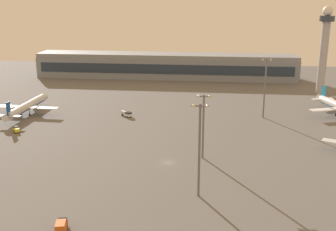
% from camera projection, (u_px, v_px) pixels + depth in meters
% --- Properties ---
extents(ground_plane, '(416.00, 416.00, 0.00)m').
position_uv_depth(ground_plane, '(168.00, 163.00, 144.39)').
color(ground_plane, '#605E5B').
extents(terminal_building, '(174.80, 22.40, 16.40)m').
position_uv_depth(terminal_building, '(166.00, 66.00, 286.35)').
color(terminal_building, gray).
rests_on(terminal_building, ground).
extents(control_tower, '(8.00, 8.00, 49.28)m').
position_uv_depth(control_tower, '(324.00, 45.00, 233.51)').
color(control_tower, '#A8A8B2').
rests_on(control_tower, ground).
extents(airplane_taxiway_distant, '(31.60, 40.63, 10.43)m').
position_uv_depth(airplane_taxiway_distant, '(27.00, 107.00, 199.98)').
color(airplane_taxiway_distant, silver).
rests_on(airplane_taxiway_distant, ground).
extents(catering_truck, '(3.49, 6.02, 3.05)m').
position_uv_depth(catering_truck, '(61.00, 226.00, 102.17)').
color(catering_truck, '#D85919').
rests_on(catering_truck, ground).
extents(fuel_truck, '(6.19, 5.63, 2.35)m').
position_uv_depth(fuel_truck, '(127.00, 114.00, 197.78)').
color(fuel_truck, white).
rests_on(fuel_truck, ground).
extents(cargo_loader, '(4.03, 4.50, 2.25)m').
position_uv_depth(cargo_loader, '(16.00, 129.00, 175.66)').
color(cargo_loader, yellow).
rests_on(cargo_loader, ground).
extents(apron_light_east, '(4.80, 0.90, 27.37)m').
position_uv_depth(apron_light_east, '(199.00, 145.00, 116.44)').
color(apron_light_east, slate).
rests_on(apron_light_east, ground).
extents(apron_light_central, '(4.80, 0.90, 27.77)m').
position_uv_depth(apron_light_central, '(265.00, 85.00, 191.91)').
color(apron_light_central, slate).
rests_on(apron_light_central, ground).
extents(apron_light_west, '(4.80, 0.90, 22.93)m').
position_uv_depth(apron_light_west, '(203.00, 122.00, 144.84)').
color(apron_light_west, slate).
rests_on(apron_light_west, ground).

